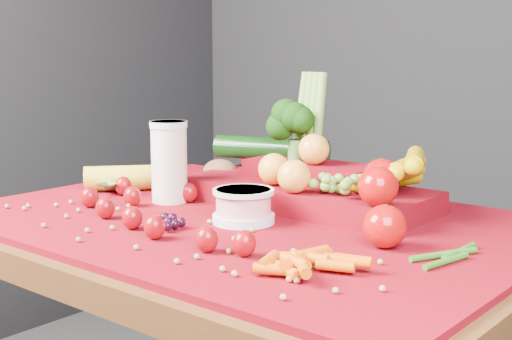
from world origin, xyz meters
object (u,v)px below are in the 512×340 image
Objects in this scene: table at (249,272)px; yogurt_bowl at (243,205)px; produce_mound at (316,178)px; milk_glass at (169,159)px.

table is 0.15m from yogurt_bowl.
yogurt_bowl is (0.02, -0.04, 0.14)m from table.
yogurt_bowl is at bearing -96.24° from produce_mound.
milk_glass is at bearing 170.86° from yogurt_bowl.
table is 1.80× the size of produce_mound.
produce_mound is (0.26, 0.16, -0.03)m from milk_glass.
milk_glass is 1.47× the size of yogurt_bowl.
milk_glass reaches higher than table.
produce_mound reaches higher than table.
produce_mound is (0.04, 0.16, 0.16)m from table.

